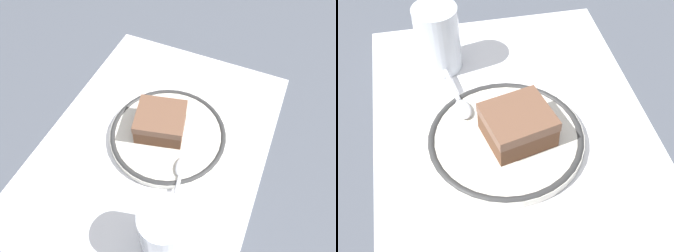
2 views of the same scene
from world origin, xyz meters
TOP-DOWN VIEW (x-y plane):
  - ground_plane at (0.00, 0.00)m, footprint 2.40×2.40m
  - placemat at (0.00, 0.00)m, footprint 0.50×0.37m
  - plate at (0.02, -0.01)m, footprint 0.20×0.20m
  - cake_slice at (0.03, -0.00)m, footprint 0.09×0.10m
  - spoon at (-0.06, -0.07)m, footprint 0.14×0.04m
  - cup at (-0.15, -0.08)m, footprint 0.07×0.07m

SIDE VIEW (x-z plane):
  - ground_plane at x=0.00m, z-range 0.00..0.00m
  - placemat at x=0.00m, z-range 0.00..0.00m
  - plate at x=0.02m, z-range 0.00..0.02m
  - spoon at x=-0.06m, z-range 0.01..0.02m
  - cake_slice at x=0.03m, z-range 0.01..0.06m
  - cup at x=-0.15m, z-range -0.01..0.10m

